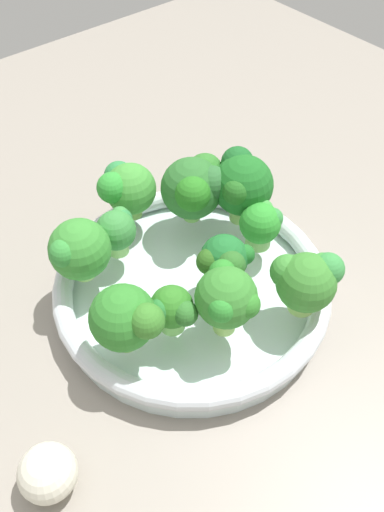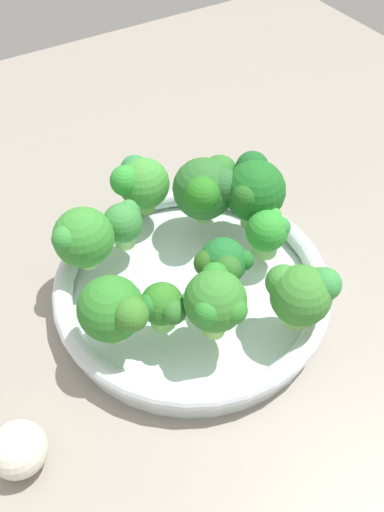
# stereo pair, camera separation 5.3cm
# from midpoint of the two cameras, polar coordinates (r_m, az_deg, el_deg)

# --- Properties ---
(ground_plane) EXTENTS (1.30, 1.30, 0.03)m
(ground_plane) POSITION_cam_midpoint_polar(r_m,az_deg,el_deg) (0.56, 1.79, -9.26)
(ground_plane) COLOR gray
(bowl) EXTENTS (0.29, 0.29, 0.04)m
(bowl) POSITION_cam_midpoint_polar(r_m,az_deg,el_deg) (0.57, 2.68, -3.45)
(bowl) COLOR silver
(bowl) RESTS_ON ground_plane
(broccoli_floret_0) EXTENTS (0.06, 0.06, 0.07)m
(broccoli_floret_0) POSITION_cam_midpoint_polar(r_m,az_deg,el_deg) (0.47, 5.73, -5.00)
(broccoli_floret_0) COLOR #9CD061
(broccoli_floret_0) RESTS_ON bowl
(broccoli_floret_1) EXTENTS (0.04, 0.04, 0.05)m
(broccoli_floret_1) POSITION_cam_midpoint_polar(r_m,az_deg,el_deg) (0.49, 0.08, -5.66)
(broccoli_floret_1) COLOR #83CF64
(broccoli_floret_1) RESTS_ON bowl
(broccoli_floret_2) EXTENTS (0.06, 0.06, 0.07)m
(broccoli_floret_2) POSITION_cam_midpoint_polar(r_m,az_deg,el_deg) (0.54, -8.80, 1.82)
(broccoli_floret_2) COLOR #9ECF6F
(broccoli_floret_2) RESTS_ON bowl
(broccoli_floret_3) EXTENTS (0.06, 0.06, 0.07)m
(broccoli_floret_3) POSITION_cam_midpoint_polar(r_m,az_deg,el_deg) (0.50, 14.49, -3.94)
(broccoli_floret_3) COLOR #A1D167
(broccoli_floret_3) RESTS_ON bowl
(broccoli_floret_4) EXTENTS (0.05, 0.06, 0.06)m
(broccoli_floret_4) POSITION_cam_midpoint_polar(r_m,az_deg,el_deg) (0.52, 6.17, -0.94)
(broccoli_floret_4) COLOR #7EC051
(broccoli_floret_4) RESTS_ON bowl
(broccoli_floret_5) EXTENTS (0.04, 0.04, 0.05)m
(broccoli_floret_5) POSITION_cam_midpoint_polar(r_m,az_deg,el_deg) (0.56, -4.53, 3.47)
(broccoli_floret_5) COLOR #95D270
(broccoli_floret_5) RESTS_ON bowl
(broccoli_floret_6) EXTENTS (0.07, 0.06, 0.07)m
(broccoli_floret_6) POSITION_cam_midpoint_polar(r_m,az_deg,el_deg) (0.47, -5.09, -5.92)
(broccoli_floret_6) COLOR #89C65C
(broccoli_floret_6) RESTS_ON bowl
(broccoli_floret_7) EXTENTS (0.04, 0.05, 0.05)m
(broccoli_floret_7) POSITION_cam_midpoint_polar(r_m,az_deg,el_deg) (0.56, 10.73, 2.52)
(broccoli_floret_7) COLOR #7DB85C
(broccoli_floret_7) RESTS_ON bowl
(broccoli_floret_8) EXTENTS (0.06, 0.07, 0.07)m
(broccoli_floret_8) POSITION_cam_midpoint_polar(r_m,az_deg,el_deg) (0.60, -2.96, 7.70)
(broccoli_floret_8) COLOR #89C157
(broccoli_floret_8) RESTS_ON bowl
(broccoli_floret_9) EXTENTS (0.07, 0.08, 0.08)m
(broccoli_floret_9) POSITION_cam_midpoint_polar(r_m,az_deg,el_deg) (0.58, 4.31, 7.12)
(broccoli_floret_9) COLOR #85C05E
(broccoli_floret_9) RESTS_ON bowl
(broccoli_floret_10) EXTENTS (0.07, 0.07, 0.08)m
(broccoli_floret_10) POSITION_cam_midpoint_polar(r_m,az_deg,el_deg) (0.58, 9.14, 6.81)
(broccoli_floret_10) COLOR #95BF63
(broccoli_floret_10) RESTS_ON bowl
(garlic_bulb) EXTENTS (0.05, 0.05, 0.05)m
(garlic_bulb) POSITION_cam_midpoint_polar(r_m,az_deg,el_deg) (0.48, -14.75, -19.36)
(garlic_bulb) COLOR silver
(garlic_bulb) RESTS_ON ground_plane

